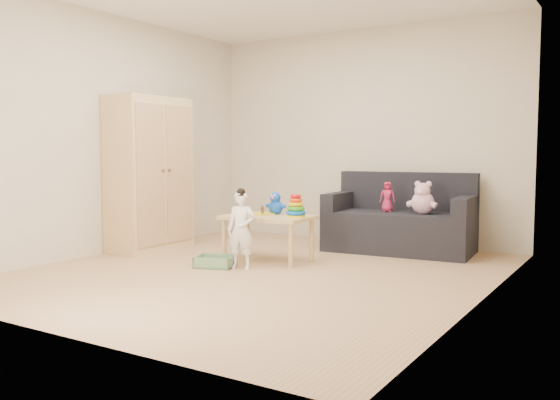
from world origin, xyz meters
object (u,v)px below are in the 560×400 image
Objects in this scene: sofa at (399,232)px; wardrobe at (149,174)px; play_table at (268,238)px; toddler at (241,231)px.

wardrobe is at bearing -155.49° from sofa.
wardrobe is 1.64m from play_table.
toddler reaches higher than sofa.
wardrobe is 1.95× the size of play_table.
play_table is 0.49m from toddler.
play_table is at bearing 73.10° from toddler.
wardrobe reaches higher than play_table.
toddler is (0.01, -0.47, 0.13)m from play_table.
play_table is (1.51, 0.12, -0.63)m from wardrobe.
sofa is (2.45, 1.35, -0.64)m from wardrobe.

